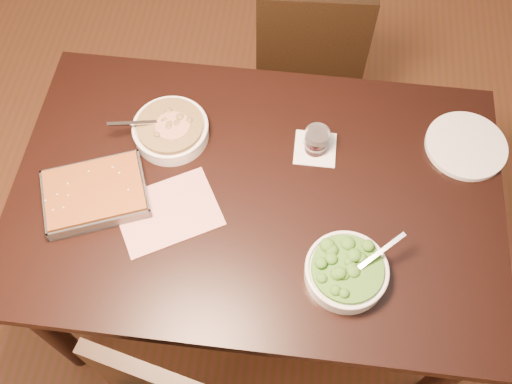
% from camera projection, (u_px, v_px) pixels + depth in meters
% --- Properties ---
extents(ground, '(4.00, 4.00, 0.00)m').
position_uv_depth(ground, '(257.00, 282.00, 2.28)').
color(ground, '#482D14').
rests_on(ground, ground).
extents(table, '(1.40, 0.90, 0.75)m').
position_uv_depth(table, '(257.00, 207.00, 1.71)').
color(table, black).
rests_on(table, ground).
extents(magazine_a, '(0.34, 0.31, 0.01)m').
position_uv_depth(magazine_a, '(168.00, 212.00, 1.59)').
color(magazine_a, '#B33335').
rests_on(magazine_a, table).
extents(coaster, '(0.12, 0.12, 0.00)m').
position_uv_depth(coaster, '(315.00, 149.00, 1.69)').
color(coaster, white).
rests_on(coaster, table).
extents(stew_bowl, '(0.24, 0.23, 0.09)m').
position_uv_depth(stew_bowl, '(171.00, 129.00, 1.69)').
color(stew_bowl, white).
rests_on(stew_bowl, table).
extents(broccoli_bowl, '(0.22, 0.22, 0.09)m').
position_uv_depth(broccoli_bowl, '(346.00, 271.00, 1.48)').
color(broccoli_bowl, white).
rests_on(broccoli_bowl, table).
extents(baking_dish, '(0.34, 0.30, 0.05)m').
position_uv_depth(baking_dish, '(96.00, 194.00, 1.59)').
color(baking_dish, silver).
rests_on(baking_dish, table).
extents(wine_tumbler, '(0.07, 0.07, 0.08)m').
position_uv_depth(wine_tumbler, '(316.00, 140.00, 1.66)').
color(wine_tumbler, black).
rests_on(wine_tumbler, coaster).
extents(dinner_plate, '(0.24, 0.24, 0.02)m').
position_uv_depth(dinner_plate, '(466.00, 146.00, 1.69)').
color(dinner_plate, silver).
rests_on(dinner_plate, table).
extents(chair_far, '(0.42, 0.42, 0.86)m').
position_uv_depth(chair_far, '(309.00, 55.00, 2.23)').
color(chair_far, black).
rests_on(chair_far, ground).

